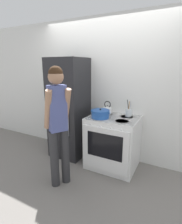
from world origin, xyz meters
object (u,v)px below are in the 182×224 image
stove_range (112,142)px  dutch_oven_pot (100,114)px  person (58,121)px  refrigerator (69,109)px  utensil_jar (129,113)px  tea_kettle (107,110)px

stove_range → dutch_oven_pot: 0.54m
person → stove_range: bearing=-0.9°
refrigerator → stove_range: size_ratio=2.08×
refrigerator → utensil_jar: (1.11, 0.11, 0.03)m
refrigerator → tea_kettle: bearing=7.9°
stove_range → utensil_jar: utensil_jar is taller
refrigerator → stove_range: (0.91, -0.06, -0.47)m
tea_kettle → utensil_jar: utensil_jar is taller
refrigerator → dutch_oven_pot: refrigerator is taller
stove_range → tea_kettle: (-0.17, 0.16, 0.51)m
utensil_jar → stove_range: bearing=-140.7°
tea_kettle → utensil_jar: (0.37, 0.01, -0.00)m
refrigerator → tea_kettle: size_ratio=7.99×
dutch_oven_pot → tea_kettle: 0.27m
stove_range → utensil_jar: 0.57m
dutch_oven_pot → refrigerator: bearing=167.3°
utensil_jar → tea_kettle: bearing=-178.8°
tea_kettle → person: (-0.34, -0.95, 0.01)m
tea_kettle → refrigerator: bearing=-172.1°
dutch_oven_pot → utensil_jar: 0.47m
utensil_jar → refrigerator: bearing=-174.4°
refrigerator → dutch_oven_pot: 0.75m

